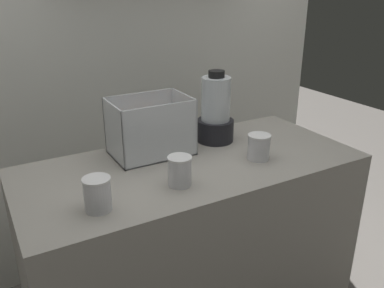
% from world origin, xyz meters
% --- Properties ---
extents(counter, '(1.40, 0.64, 0.90)m').
position_xyz_m(counter, '(0.00, 0.00, 0.45)').
color(counter, '#9E998E').
rests_on(counter, ground_plane).
extents(back_wall_unit, '(2.60, 0.24, 2.50)m').
position_xyz_m(back_wall_unit, '(0.00, 0.77, 1.27)').
color(back_wall_unit, silver).
rests_on(back_wall_unit, ground_plane).
extents(carrot_display_bin, '(0.33, 0.23, 0.24)m').
position_xyz_m(carrot_display_bin, '(-0.10, 0.17, 0.98)').
color(carrot_display_bin, white).
rests_on(carrot_display_bin, counter).
extents(blender_pitcher, '(0.17, 0.17, 0.33)m').
position_xyz_m(blender_pitcher, '(0.21, 0.16, 1.03)').
color(blender_pitcher, black).
rests_on(blender_pitcher, counter).
extents(juice_cup_orange_far_left, '(0.09, 0.09, 0.11)m').
position_xyz_m(juice_cup_orange_far_left, '(-0.45, -0.18, 0.95)').
color(juice_cup_orange_far_left, white).
rests_on(juice_cup_orange_far_left, counter).
extents(juice_cup_mango_left, '(0.09, 0.09, 0.11)m').
position_xyz_m(juice_cup_mango_left, '(-0.14, -0.15, 0.95)').
color(juice_cup_mango_left, white).
rests_on(juice_cup_mango_left, counter).
extents(juice_cup_beet_middle, '(0.10, 0.10, 0.11)m').
position_xyz_m(juice_cup_beet_middle, '(0.26, -0.11, 0.95)').
color(juice_cup_beet_middle, white).
rests_on(juice_cup_beet_middle, counter).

